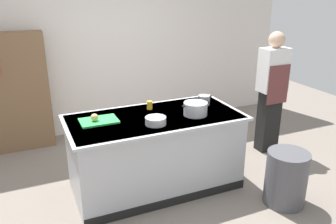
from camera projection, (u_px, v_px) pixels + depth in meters
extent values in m
plane|color=slate|center=(156.00, 186.00, 4.21)|extent=(10.00, 10.00, 0.00)
cube|color=silver|center=(105.00, 38.00, 5.50)|extent=(6.40, 0.12, 3.00)
cube|color=#B7BABF|center=(155.00, 152.00, 4.06)|extent=(1.90, 0.90, 0.90)
cube|color=#B7BABF|center=(155.00, 118.00, 3.91)|extent=(1.98, 0.98, 0.03)
cube|color=black|center=(171.00, 202.00, 3.80)|extent=(1.90, 0.01, 0.10)
cube|color=green|center=(99.00, 121.00, 3.75)|extent=(0.40, 0.28, 0.02)
sphere|color=tan|center=(94.00, 117.00, 3.71)|extent=(0.08, 0.08, 0.08)
cylinder|color=#B7BABF|center=(195.00, 109.00, 3.93)|extent=(0.27, 0.27, 0.15)
cube|color=black|center=(184.00, 106.00, 3.85)|extent=(0.04, 0.02, 0.01)
cube|color=black|center=(207.00, 103.00, 3.97)|extent=(0.04, 0.02, 0.01)
cylinder|color=#99999E|center=(204.00, 100.00, 4.28)|extent=(0.15, 0.15, 0.12)
cube|color=black|center=(198.00, 98.00, 4.23)|extent=(0.04, 0.02, 0.01)
cube|color=black|center=(210.00, 96.00, 4.30)|extent=(0.04, 0.02, 0.01)
cylinder|color=#B7BABF|center=(156.00, 121.00, 3.67)|extent=(0.22, 0.22, 0.08)
cylinder|color=yellow|center=(150.00, 105.00, 4.12)|extent=(0.07, 0.07, 0.10)
cylinder|color=#4C4C51|center=(286.00, 178.00, 3.79)|extent=(0.45, 0.45, 0.61)
cube|color=black|center=(268.00, 121.00, 5.01)|extent=(0.28, 0.20, 0.90)
cube|color=white|center=(274.00, 70.00, 4.75)|extent=(0.38, 0.24, 0.60)
sphere|color=#D3AA8C|center=(277.00, 40.00, 4.61)|extent=(0.22, 0.22, 0.22)
cube|color=brown|center=(278.00, 85.00, 4.70)|extent=(0.34, 0.02, 0.54)
cube|color=brown|center=(8.00, 94.00, 4.90)|extent=(1.10, 0.28, 1.70)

